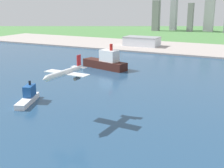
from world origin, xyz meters
TOP-DOWN VIEW (x-y plane):
  - ground_plane at (0.00, 300.00)m, footprint 2400.00×2400.00m
  - water_bay at (0.00, 240.00)m, footprint 840.00×360.00m
  - industrial_pier at (0.00, 490.00)m, footprint 840.00×140.00m
  - airplane_landing at (-1.62, 138.82)m, footprint 32.37×39.60m
  - cargo_ship at (-51.06, 292.67)m, footprint 61.16×29.47m
  - ferry_boat at (-49.02, 155.08)m, footprint 19.82×34.96m
  - warehouse_main at (-75.95, 479.78)m, footprint 61.30×35.93m

SIDE VIEW (x-z plane):
  - ground_plane at x=0.00m, z-range 0.00..0.00m
  - water_bay at x=0.00m, z-range 0.00..0.15m
  - industrial_pier at x=0.00m, z-range 0.00..2.50m
  - ferry_boat at x=-49.02m, z-range -3.34..13.04m
  - cargo_ship at x=-51.06m, z-range -6.73..23.62m
  - warehouse_main at x=-75.95m, z-range 2.52..18.48m
  - airplane_landing at x=-1.62m, z-range 25.90..39.12m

